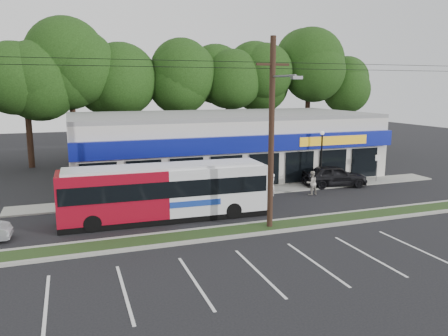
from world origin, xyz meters
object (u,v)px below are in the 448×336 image
metrobus (166,191)px  lamp_post (322,152)px  sign_post (377,163)px  pedestrian_b (312,183)px  utility_pole (269,128)px  car_dark (334,176)px  pedestrian_a (272,185)px

metrobus → lamp_post: bearing=20.0°
sign_post → pedestrian_b: size_ratio=1.31×
lamp_post → pedestrian_b: 3.39m
utility_pole → pedestrian_b: utility_pole is taller
sign_post → metrobus: 18.35m
car_dark → pedestrian_a: bearing=112.9°
lamp_post → pedestrian_b: lamp_post is taller
car_dark → pedestrian_b: bearing=130.7°
sign_post → car_dark: 4.04m
metrobus → pedestrian_b: (10.89, 2.26, -0.81)m
pedestrian_a → sign_post: bearing=153.2°
utility_pole → lamp_post: utility_pole is taller
pedestrian_b → utility_pole: bearing=37.2°
metrobus → pedestrian_a: metrobus is taller
utility_pole → sign_post: size_ratio=22.47×
sign_post → pedestrian_a: size_ratio=1.38×
utility_pole → pedestrian_b: bearing=43.4°
lamp_post → sign_post: bearing=-2.6°
utility_pole → metrobus: 7.01m
pedestrian_a → pedestrian_b: bearing=136.1°
utility_pole → pedestrian_b: size_ratio=29.38×
metrobus → car_dark: size_ratio=2.41×
lamp_post → pedestrian_a: bearing=-162.1°
car_dark → pedestrian_a: (-5.89, -1.27, -0.02)m
lamp_post → pedestrian_a: 5.44m
metrobus → pedestrian_b: bearing=13.2°
metrobus → pedestrian_b: size_ratio=6.91×
metrobus → car_dark: metrobus is taller
lamp_post → car_dark: size_ratio=0.87×
metrobus → pedestrian_a: 8.52m
sign_post → metrobus: metrobus is taller
lamp_post → pedestrian_b: (-2.00, -2.04, -1.82)m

